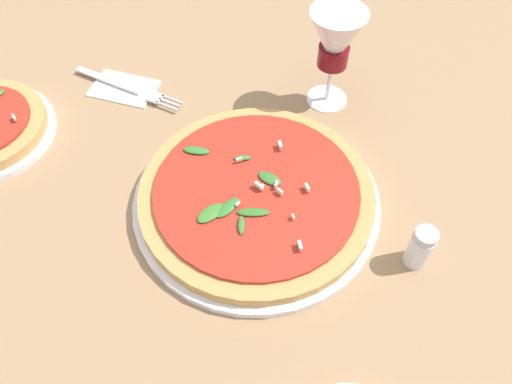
{
  "coord_description": "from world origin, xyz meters",
  "views": [
    {
      "loc": [
        0.16,
        -0.4,
        0.59
      ],
      "look_at": [
        0.03,
        -0.0,
        0.03
      ],
      "focal_mm": 35.0,
      "sensor_mm": 36.0,
      "label": 1
    }
  ],
  "objects": [
    {
      "name": "wine_glass",
      "position": [
        0.07,
        0.25,
        0.11
      ],
      "size": [
        0.09,
        0.09,
        0.17
      ],
      "color": "white",
      "rests_on": "ground_plane"
    },
    {
      "name": "napkin",
      "position": [
        -0.27,
        0.16,
        0.0
      ],
      "size": [
        0.11,
        0.07,
        0.01
      ],
      "rotation": [
        0.0,
        0.0,
        0.01
      ],
      "color": "white",
      "rests_on": "ground_plane"
    },
    {
      "name": "shaker_pepper",
      "position": [
        0.26,
        -0.02,
        0.03
      ],
      "size": [
        0.03,
        0.03,
        0.07
      ],
      "color": "silver",
      "rests_on": "ground_plane"
    },
    {
      "name": "ground_plane",
      "position": [
        0.0,
        0.0,
        0.0
      ],
      "size": [
        6.0,
        6.0,
        0.0
      ],
      "primitive_type": "plane",
      "color": "#9E7A56"
    },
    {
      "name": "pizza_arugula_main",
      "position": [
        0.03,
        -0.0,
        0.02
      ],
      "size": [
        0.36,
        0.36,
        0.05
      ],
      "color": "white",
      "rests_on": "ground_plane"
    },
    {
      "name": "fork",
      "position": [
        -0.26,
        0.16,
        0.01
      ],
      "size": [
        0.22,
        0.05,
        0.0
      ],
      "rotation": [
        0.0,
        0.0,
        -0.16
      ],
      "color": "silver",
      "rests_on": "ground_plane"
    }
  ]
}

